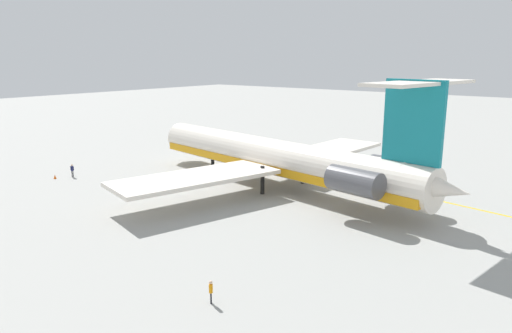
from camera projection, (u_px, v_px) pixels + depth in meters
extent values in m
plane|color=#9E9E99|center=(287.00, 167.00, 71.06)|extent=(317.53, 317.53, 0.00)
cylinder|color=silver|center=(276.00, 157.00, 59.69)|extent=(42.69, 11.18, 4.53)
cone|color=silver|center=(180.00, 137.00, 74.87)|extent=(5.35, 5.04, 4.35)
cone|color=silver|center=(436.00, 187.00, 44.43)|extent=(7.14, 4.85, 3.85)
cube|color=orange|center=(275.00, 165.00, 59.92)|extent=(41.77, 11.12, 1.00)
cube|color=silver|center=(195.00, 178.00, 52.78)|extent=(11.75, 20.08, 0.45)
cube|color=silver|center=(328.00, 150.00, 68.31)|extent=(8.08, 19.24, 0.45)
cylinder|color=#515156|center=(355.00, 181.00, 46.74)|extent=(6.01, 3.49, 2.63)
cube|color=silver|center=(359.00, 180.00, 47.27)|extent=(3.59, 1.96, 0.54)
cylinder|color=#515156|center=(394.00, 170.00, 51.58)|extent=(6.01, 3.49, 2.63)
cube|color=silver|center=(390.00, 171.00, 51.06)|extent=(3.59, 1.96, 0.54)
cube|color=teal|center=(413.00, 122.00, 45.13)|extent=(6.13, 1.42, 8.03)
cube|color=silver|center=(400.00, 84.00, 41.55)|extent=(5.24, 7.20, 0.32)
cube|color=silver|center=(439.00, 82.00, 46.37)|extent=(5.24, 7.20, 0.32)
cylinder|color=black|center=(213.00, 158.00, 69.43)|extent=(0.50, 0.50, 3.44)
cylinder|color=black|center=(262.00, 180.00, 56.74)|extent=(0.50, 0.50, 3.44)
cylinder|color=black|center=(303.00, 170.00, 61.55)|extent=(0.50, 0.50, 3.44)
cylinder|color=black|center=(211.00, 299.00, 31.53)|extent=(0.10, 0.10, 0.78)
cylinder|color=black|center=(211.00, 297.00, 31.67)|extent=(0.10, 0.10, 0.78)
cylinder|color=orange|center=(211.00, 288.00, 31.44)|extent=(0.26, 0.26, 0.62)
sphere|color=#DBB28E|center=(211.00, 282.00, 31.34)|extent=(0.24, 0.24, 0.24)
cylinder|color=orange|center=(211.00, 289.00, 31.27)|extent=(0.07, 0.07, 0.53)
cylinder|color=orange|center=(211.00, 287.00, 31.60)|extent=(0.07, 0.07, 0.53)
cylinder|color=black|center=(72.00, 174.00, 65.04)|extent=(0.11, 0.11, 0.86)
cylinder|color=black|center=(73.00, 174.00, 65.05)|extent=(0.11, 0.11, 0.86)
cylinder|color=#191E4C|center=(72.00, 169.00, 64.87)|extent=(0.29, 0.29, 0.68)
sphere|color=#DBB28E|center=(72.00, 165.00, 64.77)|extent=(0.27, 0.27, 0.27)
cylinder|color=#191E4C|center=(71.00, 168.00, 64.85)|extent=(0.08, 0.08, 0.58)
cylinder|color=#191E4C|center=(74.00, 168.00, 64.88)|extent=(0.08, 0.08, 0.58)
cone|color=#EA590F|center=(245.00, 145.00, 87.57)|extent=(0.40, 0.40, 0.55)
cone|color=#EA590F|center=(55.00, 177.00, 64.17)|extent=(0.40, 0.40, 0.55)
cube|color=gold|center=(314.00, 172.00, 67.79)|extent=(75.39, 12.39, 0.01)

